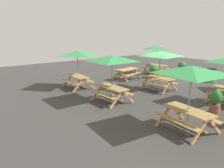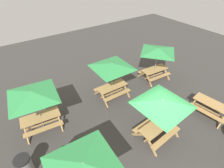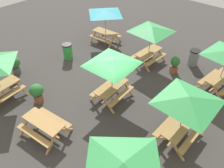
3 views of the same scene
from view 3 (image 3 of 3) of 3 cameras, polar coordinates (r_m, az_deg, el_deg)
The scene contains 11 objects.
ground_plane at distance 11.18m, azimuth -0.48°, elevation -2.27°, with size 31.54×31.54×0.00m, color #3D3A38.
picnic_table_0 at distance 12.62m, azimuth 10.22°, elevation 13.23°, with size 2.82×2.82×2.34m.
picnic_table_1 at distance 9.64m, azimuth 0.00°, elevation 5.00°, with size 2.82×2.82×2.34m.
picnic_table_2 at distance 8.24m, azimuth 19.04°, elevation -4.69°, with size 2.83×2.83×2.34m.
picnic_table_4 at distance 14.76m, azimuth -1.82°, elevation 17.75°, with size 2.16×2.16×2.34m.
picnic_table_6 at distance 9.40m, azimuth -17.32°, elevation -9.99°, with size 1.74×1.97×0.81m.
trash_bin_green at distance 13.81m, azimuth -11.52°, elevation 8.40°, with size 0.59×0.59×0.98m.
trash_bin_gray at distance 13.79m, azimuth 20.57°, elevation 6.50°, with size 0.59×0.59×0.98m.
potted_plant_0 at distance 10.92m, azimuth -19.05°, elevation -2.03°, with size 0.66×0.66×1.00m.
potted_plant_1 at distance 12.76m, azimuth 16.07°, elevation 5.03°, with size 0.50×0.50×1.03m.
potted_plant_2 at distance 13.30m, azimuth -24.15°, elevation 4.76°, with size 0.66×0.66×1.04m.
Camera 3 is at (-6.13, -5.66, 7.44)m, focal length 35.00 mm.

